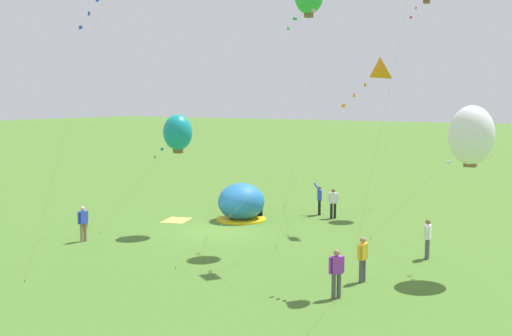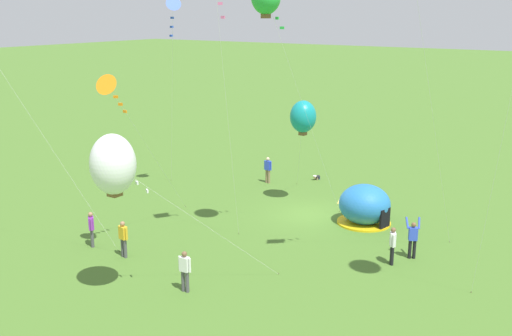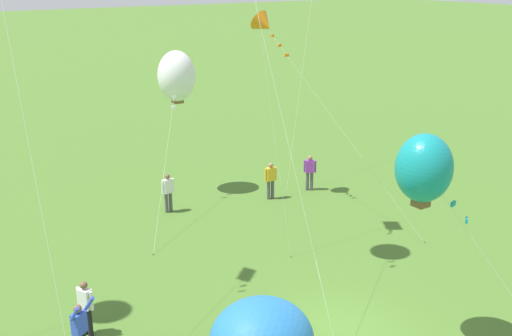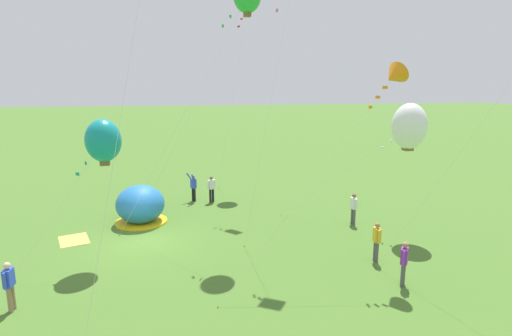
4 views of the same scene
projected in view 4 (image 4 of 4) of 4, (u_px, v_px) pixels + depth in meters
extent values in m
plane|color=#477028|center=(144.00, 242.00, 19.20)|extent=(300.00, 300.00, 0.00)
ellipsoid|color=#2672BF|center=(140.00, 204.00, 21.82)|extent=(2.70, 2.60, 2.10)
cylinder|color=yellow|center=(141.00, 221.00, 22.02)|extent=(2.81, 2.81, 0.10)
cube|color=black|center=(147.00, 206.00, 23.17)|extent=(0.28, 0.81, 1.10)
cube|color=gold|center=(74.00, 240.00, 19.48)|extent=(2.01, 1.75, 0.01)
cylinder|color=#4C4C51|center=(377.00, 252.00, 16.96)|extent=(0.15, 0.15, 0.88)
cylinder|color=#4C4C51|center=(375.00, 250.00, 17.15)|extent=(0.15, 0.15, 0.88)
cube|color=gold|center=(377.00, 235.00, 16.91)|extent=(0.41, 0.30, 0.60)
sphere|color=#9E7051|center=(378.00, 225.00, 16.82)|extent=(0.22, 0.22, 0.22)
cylinder|color=gold|center=(379.00, 237.00, 16.67)|extent=(0.09, 0.09, 0.58)
cylinder|color=gold|center=(375.00, 233.00, 17.15)|extent=(0.09, 0.09, 0.58)
cylinder|color=black|center=(195.00, 195.00, 26.03)|extent=(0.15, 0.15, 0.88)
cylinder|color=black|center=(193.00, 194.00, 26.17)|extent=(0.15, 0.15, 0.88)
cube|color=blue|center=(193.00, 183.00, 25.95)|extent=(0.45, 0.40, 0.60)
sphere|color=brown|center=(193.00, 177.00, 25.87)|extent=(0.22, 0.22, 0.22)
cylinder|color=blue|center=(194.00, 178.00, 25.57)|extent=(0.31, 0.35, 0.50)
cylinder|color=blue|center=(189.00, 176.00, 25.96)|extent=(0.22, 0.39, 0.50)
cylinder|color=#8C7251|center=(13.00, 297.00, 13.35)|extent=(0.15, 0.15, 0.88)
cylinder|color=#8C7251|center=(10.00, 300.00, 13.15)|extent=(0.15, 0.15, 0.88)
cube|color=blue|center=(9.00, 278.00, 13.10)|extent=(0.40, 0.28, 0.60)
sphere|color=beige|center=(7.00, 266.00, 13.02)|extent=(0.22, 0.22, 0.22)
cylinder|color=blue|center=(12.00, 274.00, 13.34)|extent=(0.09, 0.09, 0.58)
cylinder|color=blue|center=(5.00, 281.00, 12.86)|extent=(0.09, 0.09, 0.58)
cylinder|color=black|center=(210.00, 196.00, 25.77)|extent=(0.15, 0.15, 0.88)
cylinder|color=black|center=(213.00, 195.00, 25.89)|extent=(0.15, 0.15, 0.88)
cube|color=white|center=(211.00, 184.00, 25.68)|extent=(0.39, 0.45, 0.60)
sphere|color=brown|center=(211.00, 178.00, 25.60)|extent=(0.22, 0.22, 0.22)
cylinder|color=white|center=(208.00, 185.00, 25.53)|extent=(0.09, 0.09, 0.58)
cylinder|color=white|center=(215.00, 184.00, 25.84)|extent=(0.09, 0.09, 0.58)
cylinder|color=#4C4C51|center=(354.00, 217.00, 21.55)|extent=(0.15, 0.15, 0.88)
cylinder|color=#4C4C51|center=(352.00, 216.00, 21.74)|extent=(0.15, 0.15, 0.88)
cube|color=white|center=(354.00, 203.00, 21.50)|extent=(0.39, 0.26, 0.60)
sphere|color=brown|center=(354.00, 196.00, 21.41)|extent=(0.22, 0.22, 0.22)
cylinder|color=white|center=(356.00, 205.00, 21.26)|extent=(0.09, 0.09, 0.58)
cylinder|color=white|center=(351.00, 202.00, 21.73)|extent=(0.09, 0.09, 0.58)
cylinder|color=#4C4C51|center=(403.00, 273.00, 15.04)|extent=(0.15, 0.15, 0.88)
cylinder|color=#4C4C51|center=(403.00, 275.00, 14.86)|extent=(0.15, 0.15, 0.88)
cube|color=purple|center=(404.00, 256.00, 14.80)|extent=(0.45, 0.42, 0.60)
sphere|color=#9E7051|center=(405.00, 245.00, 14.72)|extent=(0.22, 0.22, 0.22)
cylinder|color=purple|center=(405.00, 253.00, 15.02)|extent=(0.09, 0.09, 0.58)
cylinder|color=purple|center=(404.00, 258.00, 14.59)|extent=(0.09, 0.09, 0.58)
cylinder|color=silver|center=(313.00, 183.00, 14.65)|extent=(2.46, 7.45, 7.76)
cylinder|color=brown|center=(218.00, 307.00, 13.47)|extent=(0.03, 0.03, 0.06)
cone|color=orange|center=(394.00, 76.00, 15.82)|extent=(1.20, 1.28, 1.13)
cube|color=orange|center=(385.00, 87.00, 15.69)|extent=(0.20, 0.15, 0.12)
cube|color=orange|center=(378.00, 97.00, 15.58)|extent=(0.21, 0.11, 0.12)
cube|color=orange|center=(370.00, 107.00, 15.47)|extent=(0.20, 0.07, 0.12)
cylinder|color=silver|center=(233.00, 96.00, 29.32)|extent=(1.60, 2.57, 13.38)
cylinder|color=brown|center=(219.00, 187.00, 29.62)|extent=(0.03, 0.03, 0.06)
ellipsoid|color=red|center=(248.00, 3.00, 29.02)|extent=(1.31, 1.31, 1.50)
cube|color=brown|center=(248.00, 14.00, 29.18)|extent=(0.33, 0.33, 0.24)
cube|color=red|center=(244.00, 11.00, 28.92)|extent=(0.21, 0.15, 0.12)
cube|color=red|center=(242.00, 19.00, 28.83)|extent=(0.21, 0.13, 0.12)
cube|color=red|center=(239.00, 27.00, 28.75)|extent=(0.18, 0.19, 0.12)
cylinder|color=silver|center=(58.00, 210.00, 15.76)|extent=(2.25, 3.42, 5.14)
cylinder|color=brown|center=(7.00, 287.00, 14.84)|extent=(0.03, 0.03, 0.06)
ellipsoid|color=teal|center=(103.00, 141.00, 16.67)|extent=(1.47, 1.47, 1.80)
cube|color=brown|center=(105.00, 162.00, 16.85)|extent=(0.37, 0.37, 0.26)
cube|color=teal|center=(94.00, 153.00, 16.46)|extent=(0.21, 0.11, 0.12)
cube|color=teal|center=(86.00, 163.00, 16.28)|extent=(0.21, 0.11, 0.12)
cube|color=teal|center=(77.00, 174.00, 16.10)|extent=(0.19, 0.17, 0.12)
cylinder|color=silver|center=(269.00, 113.00, 17.92)|extent=(0.54, 2.41, 12.39)
cylinder|color=brown|center=(244.00, 246.00, 18.64)|extent=(0.03, 0.03, 0.06)
cube|color=pink|center=(277.00, 10.00, 17.20)|extent=(0.20, 0.06, 0.12)
cylinder|color=silver|center=(180.00, 121.00, 19.18)|extent=(0.82, 6.46, 11.47)
cylinder|color=brown|center=(119.00, 235.00, 20.03)|extent=(0.03, 0.03, 0.06)
cube|color=brown|center=(247.00, 14.00, 18.48)|extent=(0.32, 0.32, 0.23)
cube|color=green|center=(238.00, 7.00, 18.38)|extent=(0.21, 0.10, 0.12)
cube|color=green|center=(230.00, 16.00, 18.43)|extent=(0.21, 0.13, 0.12)
cube|color=green|center=(223.00, 26.00, 18.49)|extent=(0.21, 0.09, 0.12)
cylinder|color=silver|center=(112.00, 169.00, 8.91)|extent=(2.54, 2.18, 11.06)
cylinder|color=silver|center=(340.00, 175.00, 21.38)|extent=(3.85, 5.40, 5.46)
cylinder|color=brown|center=(281.00, 215.00, 23.20)|extent=(0.03, 0.03, 0.06)
ellipsoid|color=white|center=(409.00, 126.00, 19.55)|extent=(1.69, 1.69, 2.26)
cube|color=brown|center=(408.00, 147.00, 19.76)|extent=(0.42, 0.42, 0.30)
cube|color=white|center=(399.00, 134.00, 19.81)|extent=(0.18, 0.19, 0.12)
cube|color=white|center=(391.00, 141.00, 20.02)|extent=(0.21, 0.13, 0.12)
cube|color=white|center=(382.00, 148.00, 20.24)|extent=(0.20, 0.16, 0.12)
cylinder|color=silver|center=(488.00, 114.00, 13.14)|extent=(5.25, 4.35, 12.89)
cylinder|color=brown|center=(376.00, 267.00, 16.47)|extent=(0.03, 0.03, 0.06)
cylinder|color=silver|center=(202.00, 90.00, 25.51)|extent=(0.56, 7.29, 14.27)
cylinder|color=brown|center=(149.00, 199.00, 26.43)|extent=(0.03, 0.03, 0.06)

